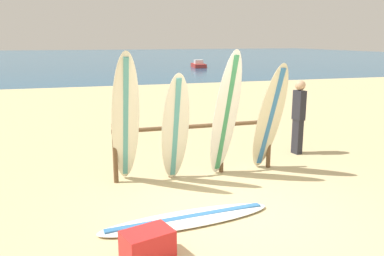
% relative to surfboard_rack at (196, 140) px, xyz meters
% --- Properties ---
extents(ground_plane, '(120.00, 120.00, 0.00)m').
position_rel_surfboard_rack_xyz_m(ground_plane, '(0.05, -1.95, -0.72)').
color(ground_plane, '#CCB784').
extents(ocean_water, '(120.00, 80.00, 0.01)m').
position_rel_surfboard_rack_xyz_m(ocean_water, '(0.05, 56.05, -0.71)').
color(ocean_water, '#1E5984').
rests_on(ocean_water, ground).
extents(surfboard_rack, '(3.26, 0.09, 1.13)m').
position_rel_surfboard_rack_xyz_m(surfboard_rack, '(0.00, 0.00, 0.00)').
color(surfboard_rack, brown).
rests_on(surfboard_rack, ground).
extents(surfboard_leaning_far_left, '(0.52, 1.07, 2.48)m').
position_rel_surfboard_rack_xyz_m(surfboard_leaning_far_left, '(-1.40, -0.26, 0.52)').
color(surfboard_leaning_far_left, silver).
rests_on(surfboard_leaning_far_left, ground).
extents(surfboard_leaning_left, '(0.52, 0.71, 2.09)m').
position_rel_surfboard_rack_xyz_m(surfboard_leaning_left, '(-0.52, -0.37, 0.33)').
color(surfboard_leaning_left, silver).
rests_on(surfboard_leaning_left, ground).
extents(surfboard_leaning_center_left, '(0.66, 0.81, 2.48)m').
position_rel_surfboard_rack_xyz_m(surfboard_leaning_center_left, '(0.47, -0.32, 0.52)').
color(surfboard_leaning_center_left, white).
rests_on(surfboard_leaning_center_left, ground).
extents(surfboard_leaning_center, '(0.66, 0.89, 2.22)m').
position_rel_surfboard_rack_xyz_m(surfboard_leaning_center, '(1.44, -0.25, 0.39)').
color(surfboard_leaning_center, beige).
rests_on(surfboard_leaning_center, ground).
extents(surfboard_lying_on_sand, '(2.71, 0.84, 0.08)m').
position_rel_surfboard_rack_xyz_m(surfboard_lying_on_sand, '(-0.75, -1.96, -0.68)').
color(surfboard_lying_on_sand, white).
rests_on(surfboard_lying_on_sand, ground).
extents(beachgoer_standing, '(0.23, 0.30, 1.72)m').
position_rel_surfboard_rack_xyz_m(beachgoer_standing, '(2.71, 0.75, 0.23)').
color(beachgoer_standing, '#26262D').
rests_on(beachgoer_standing, ground).
extents(small_boat_offshore, '(1.45, 2.90, 0.71)m').
position_rel_surfboard_rack_xyz_m(small_boat_offshore, '(9.32, 29.09, -0.46)').
color(small_boat_offshore, '#B22D28').
rests_on(small_boat_offshore, ocean_water).
extents(cooler_box, '(0.69, 0.55, 0.36)m').
position_rel_surfboard_rack_xyz_m(cooler_box, '(-1.50, -2.80, -0.54)').
color(cooler_box, red).
rests_on(cooler_box, ground).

